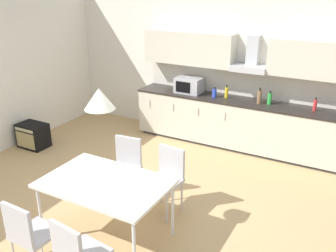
% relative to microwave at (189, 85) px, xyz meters
% --- Properties ---
extents(ground_plane, '(8.83, 8.89, 0.02)m').
position_rel_microwave_xyz_m(ground_plane, '(0.35, -2.67, -1.03)').
color(ground_plane, tan).
extents(wall_back, '(7.07, 0.10, 2.82)m').
position_rel_microwave_xyz_m(wall_back, '(0.35, 0.35, 0.39)').
color(wall_back, silver).
rests_on(wall_back, ground_plane).
extents(kitchen_counter, '(4.05, 0.62, 0.88)m').
position_rel_microwave_xyz_m(kitchen_counter, '(1.09, 0.00, -0.58)').
color(kitchen_counter, '#333333').
rests_on(kitchen_counter, ground_plane).
extents(backsplash_tile, '(4.03, 0.02, 0.48)m').
position_rel_microwave_xyz_m(backsplash_tile, '(1.09, 0.29, 0.10)').
color(backsplash_tile, silver).
rests_on(backsplash_tile, kitchen_counter).
extents(upper_wall_cabinets, '(4.03, 0.40, 0.59)m').
position_rel_microwave_xyz_m(upper_wall_cabinets, '(1.09, 0.13, 0.65)').
color(upper_wall_cabinets, beige).
extents(microwave, '(0.48, 0.35, 0.28)m').
position_rel_microwave_xyz_m(microwave, '(0.00, 0.00, 0.00)').
color(microwave, '#ADADB2').
rests_on(microwave, kitchen_counter).
extents(bottle_blue, '(0.08, 0.08, 0.18)m').
position_rel_microwave_xyz_m(bottle_blue, '(0.53, -0.05, -0.06)').
color(bottle_blue, blue).
rests_on(bottle_blue, kitchen_counter).
extents(bottle_brown, '(0.07, 0.07, 0.27)m').
position_rel_microwave_xyz_m(bottle_brown, '(1.33, -0.01, -0.02)').
color(bottle_brown, brown).
rests_on(bottle_brown, kitchen_counter).
extents(bottle_yellow, '(0.06, 0.06, 0.23)m').
position_rel_microwave_xyz_m(bottle_yellow, '(0.73, 0.03, -0.04)').
color(bottle_yellow, yellow).
rests_on(bottle_yellow, kitchen_counter).
extents(bottle_green, '(0.07, 0.07, 0.23)m').
position_rel_microwave_xyz_m(bottle_green, '(1.49, 0.03, -0.04)').
color(bottle_green, green).
rests_on(bottle_green, kitchen_counter).
extents(bottle_red, '(0.06, 0.06, 0.22)m').
position_rel_microwave_xyz_m(bottle_red, '(2.22, 0.04, -0.05)').
color(bottle_red, red).
rests_on(bottle_red, kitchen_counter).
extents(dining_table, '(1.40, 0.93, 0.75)m').
position_rel_microwave_xyz_m(dining_table, '(0.52, -3.21, -0.32)').
color(dining_table, silver).
rests_on(dining_table, ground_plane).
extents(chair_near_left, '(0.41, 0.41, 0.87)m').
position_rel_microwave_xyz_m(chair_near_left, '(0.20, -4.05, -0.49)').
color(chair_near_left, '#B2B2B7').
rests_on(chair_near_left, ground_plane).
extents(chair_far_left, '(0.44, 0.44, 0.87)m').
position_rel_microwave_xyz_m(chair_far_left, '(0.19, -2.36, -0.49)').
color(chair_far_left, '#B2B2B7').
rests_on(chair_far_left, ground_plane).
extents(chair_near_right, '(0.44, 0.44, 0.87)m').
position_rel_microwave_xyz_m(chair_near_right, '(0.82, -4.05, -0.49)').
color(chair_near_right, '#B2B2B7').
rests_on(chair_near_right, ground_plane).
extents(chair_far_right, '(0.44, 0.44, 0.87)m').
position_rel_microwave_xyz_m(chair_far_right, '(0.84, -2.36, -0.49)').
color(chair_far_right, '#B2B2B7').
rests_on(chair_far_right, ground_plane).
extents(guitar_amp, '(0.52, 0.37, 0.44)m').
position_rel_microwave_xyz_m(guitar_amp, '(-2.25, -1.79, -0.80)').
color(guitar_amp, black).
rests_on(guitar_amp, ground_plane).
extents(pendant_lamp, '(0.32, 0.32, 0.22)m').
position_rel_microwave_xyz_m(pendant_lamp, '(0.52, -3.21, 0.70)').
color(pendant_lamp, silver).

